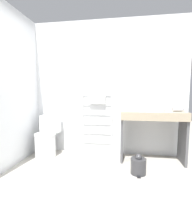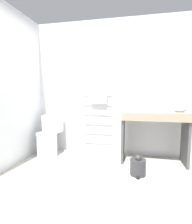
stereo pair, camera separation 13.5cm
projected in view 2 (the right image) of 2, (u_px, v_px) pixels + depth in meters
name	position (u px, v px, depth m)	size (l,w,h in m)	color
ground_plane	(86.00, 197.00, 2.00)	(12.00, 12.00, 0.00)	#A8A399
wall_back	(107.00, 88.00, 3.42)	(3.05, 0.12, 2.56)	silver
wall_side	(13.00, 88.00, 2.92)	(0.12, 2.28, 2.56)	silver
toilet	(49.00, 139.00, 3.35)	(0.39, 0.53, 0.76)	white
towel_radiator	(99.00, 111.00, 3.39)	(0.60, 0.06, 1.22)	white
vanity_counter	(154.00, 128.00, 2.96)	(1.06, 0.52, 0.88)	gray
sink_basin	(156.00, 109.00, 2.90)	(0.33, 0.33, 0.08)	white
faucet	(155.00, 106.00, 3.07)	(0.02, 0.10, 0.12)	silver
cup_near_wall	(129.00, 107.00, 3.20)	(0.08, 0.08, 0.09)	white
cup_near_edge	(134.00, 108.00, 3.11)	(0.08, 0.08, 0.09)	white
hair_dryer	(180.00, 110.00, 2.82)	(0.19, 0.18, 0.08)	#B7B7BC
trash_bin	(138.00, 166.00, 2.54)	(0.23, 0.26, 0.30)	#333335
bath_mat	(34.00, 170.00, 2.70)	(0.56, 0.36, 0.01)	silver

